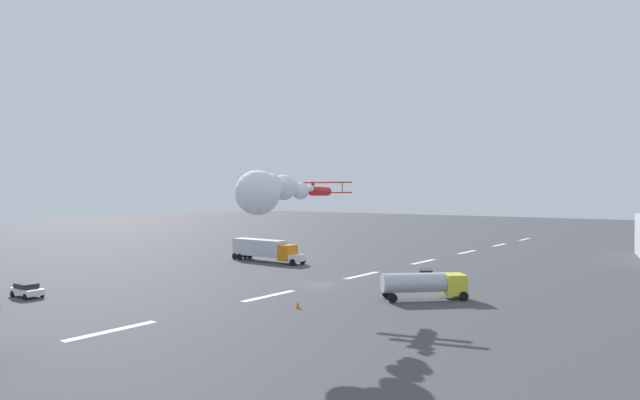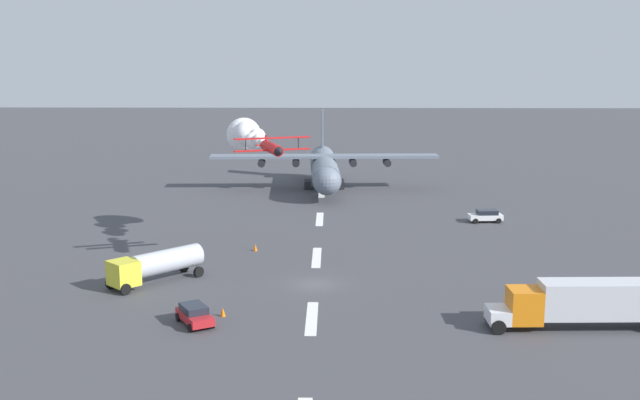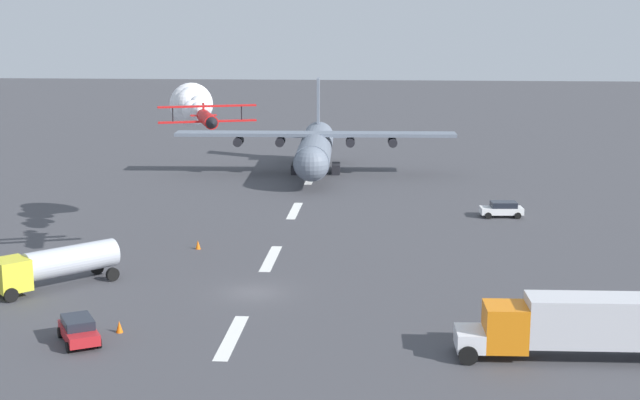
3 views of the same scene
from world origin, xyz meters
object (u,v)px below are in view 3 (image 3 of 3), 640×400
Objects in this scene: stunt_biplane_red at (193,105)px; traffic_cone_near at (119,327)px; fuel_tanker_truck at (55,264)px; traffic_cone_far at (198,245)px; cargo_transport_plane at (315,148)px; airport_staff_sedan at (79,329)px; followme_car_yellow at (502,209)px; semi_truck_orange at (594,323)px.

stunt_biplane_red reaches higher than traffic_cone_near.
fuel_tanker_truck reaches higher than traffic_cone_far.
cargo_transport_plane is 57.95m from traffic_cone_near.
airport_staff_sedan is 22.92m from traffic_cone_far.
traffic_cone_far is (20.87, -0.57, 0.00)m from traffic_cone_near.
cargo_transport_plane reaches higher than followme_car_yellow.
fuel_tanker_truck reaches higher than airport_staff_sedan.
airport_staff_sedan is at bearing 134.81° from traffic_cone_near.
followme_car_yellow is at bearing -70.63° from stunt_biplane_red.
cargo_transport_plane is 2.37× the size of semi_truck_orange.
stunt_biplane_red is at bearing 46.06° from semi_truck_orange.
followme_car_yellow is 30.82m from traffic_cone_far.
fuel_tanker_truck reaches higher than followme_car_yellow.
traffic_cone_near is 1.00× the size of traffic_cone_far.
fuel_tanker_truck is 43.92m from followme_car_yellow.
airport_staff_sedan is 5.86× the size of traffic_cone_near.
traffic_cone_far is (-36.51, 6.93, -3.04)m from cargo_transport_plane.
semi_truck_orange reaches higher than traffic_cone_near.
cargo_transport_plane is 7.87× the size of airport_staff_sedan.
followme_car_yellow is at bearing -52.91° from fuel_tanker_truck.
semi_truck_orange is (-59.67, -20.87, -1.29)m from cargo_transport_plane.
traffic_cone_near is at bearing 172.55° from cargo_transport_plane.
stunt_biplane_red is 25.28× the size of traffic_cone_far.
cargo_transport_plane is 50.57m from fuel_tanker_truck.
followme_car_yellow is 0.96× the size of airport_staff_sedan.
followme_car_yellow is at bearing -37.88° from traffic_cone_near.
traffic_cone_near is (-35.56, 27.66, -0.44)m from followme_car_yellow.
airport_staff_sedan is 5.86× the size of traffic_cone_far.
traffic_cone_far is at bearing 169.25° from cargo_transport_plane.
airport_staff_sedan is at bearing 89.29° from semi_truck_orange.
traffic_cone_far is at bearing -166.27° from stunt_biplane_red.
semi_truck_orange is 28.52m from traffic_cone_near.
traffic_cone_near is at bearing 85.40° from semi_truck_orange.
semi_truck_orange is 3.32× the size of airport_staff_sedan.
semi_truck_orange is 1.78× the size of fuel_tanker_truck.
cargo_transport_plane is at bearing 19.28° from semi_truck_orange.
stunt_biplane_red reaches higher than followme_car_yellow.
followme_car_yellow is (26.48, -35.03, -0.93)m from fuel_tanker_truck.
stunt_biplane_red is 4.49× the size of followme_car_yellow.
cargo_transport_plane reaches higher than airport_staff_sedan.
cargo_transport_plane reaches higher than fuel_tanker_truck.
airport_staff_sedan is at bearing 177.24° from stunt_biplane_red.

